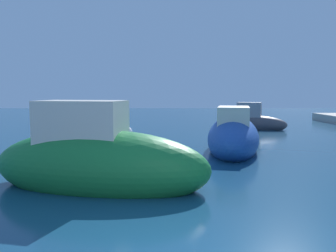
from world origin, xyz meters
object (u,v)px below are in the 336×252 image
Objects in this scene: moored_boat_4 at (253,122)px; moored_boat_7 at (97,162)px; moored_boat_1 at (233,137)px; moored_boat_6 at (87,124)px; moored_boat_5 at (91,131)px.

moored_boat_4 is 13.28m from moored_boat_7.
moored_boat_1 is at bearing 63.37° from moored_boat_7.
moored_boat_4 is 0.99× the size of moored_boat_6.
moored_boat_1 reaches higher than moored_boat_4.
moored_boat_5 is (-5.39, 2.27, -0.06)m from moored_boat_1.
moored_boat_4 is at bearing -7.66° from moored_boat_1.
moored_boat_7 is at bearing -90.34° from moored_boat_5.
moored_boat_7 reaches higher than moored_boat_4.
moored_boat_1 is at bearing -28.30° from moored_boat_6.
moored_boat_7 is (1.59, -6.96, 0.12)m from moored_boat_5.
moored_boat_6 is at bearing 115.78° from moored_boat_7.
moored_boat_7 reaches higher than moored_boat_5.
moored_boat_1 is 7.44m from moored_boat_4.
moored_boat_6 is 0.72× the size of moored_boat_7.
moored_boat_7 is (-6.24, -11.72, 0.16)m from moored_boat_4.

